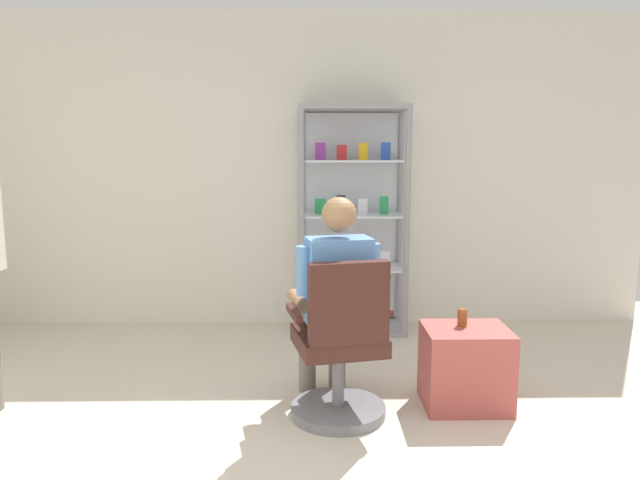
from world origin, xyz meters
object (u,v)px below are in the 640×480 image
(storage_crate, at_px, (465,367))
(tea_glass, at_px, (462,317))
(display_cabinet_main, at_px, (352,218))
(seated_shopkeeper, at_px, (334,293))
(office_chair, at_px, (341,354))

(storage_crate, xyz_separation_m, tea_glass, (-0.02, 0.05, 0.30))
(display_cabinet_main, xyz_separation_m, seated_shopkeeper, (-0.22, -1.61, -0.25))
(display_cabinet_main, height_order, office_chair, display_cabinet_main)
(seated_shopkeeper, relative_size, tea_glass, 12.00)
(office_chair, xyz_separation_m, tea_glass, (0.75, 0.23, 0.15))
(display_cabinet_main, bearing_deg, seated_shopkeeper, -97.81)
(office_chair, xyz_separation_m, storage_crate, (0.77, 0.18, -0.15))
(storage_crate, distance_m, tea_glass, 0.30)
(display_cabinet_main, bearing_deg, tea_glass, -69.91)
(display_cabinet_main, xyz_separation_m, tea_glass, (0.56, -1.54, -0.42))
(office_chair, relative_size, seated_shopkeeper, 0.74)
(display_cabinet_main, relative_size, tea_glass, 17.67)
(display_cabinet_main, height_order, tea_glass, display_cabinet_main)
(seated_shopkeeper, bearing_deg, storage_crate, 1.33)
(seated_shopkeeper, height_order, tea_glass, seated_shopkeeper)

